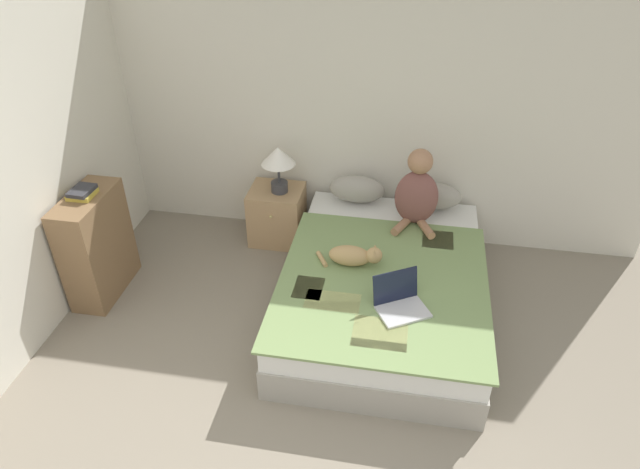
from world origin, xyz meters
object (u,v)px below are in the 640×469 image
at_px(cat_tabby, 354,256).
at_px(laptop_open, 400,303).
at_px(pillow_far, 433,196).
at_px(table_lamp, 278,160).
at_px(person_sitting, 417,193).
at_px(nightstand, 277,215).
at_px(bookshelf, 97,245).
at_px(bed, 383,289).
at_px(book_stack_top, 82,193).
at_px(pillow_near, 357,189).

height_order(cat_tabby, laptop_open, laptop_open).
bearing_deg(pillow_far, table_lamp, -176.38).
bearing_deg(laptop_open, person_sitting, 57.08).
xyz_separation_m(nightstand, bookshelf, (-1.26, -1.00, 0.19)).
bearing_deg(pillow_far, person_sitting, -118.01).
bearing_deg(person_sitting, bed, -106.39).
distance_m(cat_tabby, book_stack_top, 2.15).
distance_m(bed, cat_tabby, 0.40).
xyz_separation_m(pillow_near, cat_tabby, (0.10, -0.96, -0.04)).
relative_size(pillow_near, laptop_open, 1.14).
distance_m(bed, book_stack_top, 2.46).
relative_size(table_lamp, book_stack_top, 2.09).
bearing_deg(pillow_far, laptop_open, -98.04).
relative_size(bed, book_stack_top, 10.18).
bearing_deg(bookshelf, cat_tabby, 3.00).
bearing_deg(person_sitting, cat_tabby, -122.39).
relative_size(pillow_near, bookshelf, 0.55).
relative_size(pillow_far, nightstand, 0.94).
relative_size(bed, cat_tabby, 4.06).
relative_size(bed, person_sitting, 3.12).
height_order(bed, person_sitting, person_sitting).
height_order(nightstand, book_stack_top, book_stack_top).
relative_size(pillow_near, person_sitting, 0.73).
distance_m(pillow_near, book_stack_top, 2.30).
bearing_deg(bed, nightstand, 141.41).
height_order(bed, cat_tabby, cat_tabby).
height_order(person_sitting, laptop_open, person_sitting).
bearing_deg(cat_tabby, pillow_near, 96.54).
bearing_deg(bookshelf, table_lamp, 36.97).
xyz_separation_m(bookshelf, book_stack_top, (-0.01, 0.01, 0.49)).
height_order(cat_tabby, table_lamp, table_lamp).
bearing_deg(person_sitting, pillow_near, 152.58).
bearing_deg(laptop_open, bed, 76.36).
relative_size(person_sitting, nightstand, 1.29).
xyz_separation_m(cat_tabby, laptop_open, (0.38, -0.45, -0.03)).
relative_size(bookshelf, book_stack_top, 4.34).
distance_m(pillow_near, bookshelf, 2.27).
bearing_deg(book_stack_top, pillow_far, 21.53).
bearing_deg(book_stack_top, bed, 3.13).
bearing_deg(cat_tabby, nightstand, 133.99).
xyz_separation_m(pillow_near, bookshelf, (-2.00, -1.07, -0.12)).
height_order(laptop_open, nightstand, laptop_open).
distance_m(nightstand, book_stack_top, 1.75).
distance_m(cat_tabby, table_lamp, 1.22).
distance_m(laptop_open, table_lamp, 1.80).
height_order(pillow_near, table_lamp, table_lamp).
bearing_deg(bed, pillow_near, 110.01).
bearing_deg(person_sitting, table_lamp, 171.27).
bearing_deg(pillow_far, pillow_near, 180.00).
distance_m(pillow_far, book_stack_top, 2.91).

